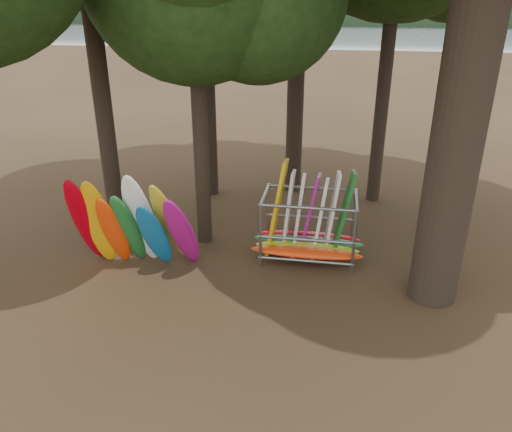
# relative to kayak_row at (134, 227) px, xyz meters

# --- Properties ---
(ground) EXTENTS (120.00, 120.00, 0.00)m
(ground) POSITION_rel_kayak_row_xyz_m (3.37, -0.42, -1.33)
(ground) COLOR #47331E
(ground) RESTS_ON ground
(lake) EXTENTS (160.00, 160.00, 0.00)m
(lake) POSITION_rel_kayak_row_xyz_m (3.37, 59.58, -1.33)
(lake) COLOR gray
(lake) RESTS_ON ground
(far_shore) EXTENTS (160.00, 4.00, 4.00)m
(far_shore) POSITION_rel_kayak_row_xyz_m (3.37, 109.58, 0.67)
(far_shore) COLOR black
(far_shore) RESTS_ON ground
(kayak_row) EXTENTS (3.46, 2.21, 3.14)m
(kayak_row) POSITION_rel_kayak_row_xyz_m (0.00, 0.00, 0.00)
(kayak_row) COLOR #BC0010
(kayak_row) RESTS_ON ground
(storage_rack) EXTENTS (3.19, 1.58, 2.89)m
(storage_rack) POSITION_rel_kayak_row_xyz_m (4.55, 1.51, -0.42)
(storage_rack) COLOR slate
(storage_rack) RESTS_ON ground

